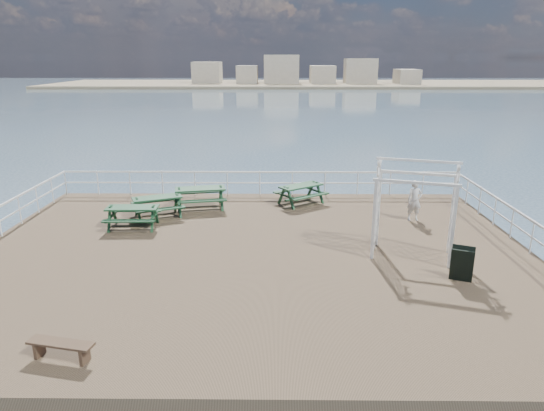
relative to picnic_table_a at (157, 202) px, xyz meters
The scene contains 11 objects.
ground 5.38m from the picnic_table_a, 43.14° to the right, with size 18.00×14.00×0.30m, color brown.
sea_backdrop 131.46m from the picnic_table_a, 82.82° to the left, with size 300.00×300.00×9.20m.
railing 3.98m from the picnic_table_a, 15.77° to the right, with size 17.77×13.76×1.10m.
picnic_table_a is the anchor object (origin of this frame).
picnic_table_b 1.87m from the picnic_table_a, 35.93° to the left, with size 2.32×2.01×0.99m.
picnic_table_c 5.99m from the picnic_table_a, 17.90° to the left, with size 2.42×2.33×0.92m.
picnic_table_d 1.44m from the picnic_table_a, 114.36° to the right, with size 1.89×1.54×0.90m.
flat_bench_near 9.45m from the picnic_table_a, 88.57° to the right, with size 1.45×0.62×0.41m.
trellis_arbor 9.72m from the picnic_table_a, 23.37° to the right, with size 2.76×2.00×3.08m.
sandwich_board 11.32m from the picnic_table_a, 29.92° to the right, with size 0.74×0.66×1.00m.
person 9.92m from the picnic_table_a, ahead, with size 0.57×0.37×1.56m, color silver.
Camera 1 is at (0.77, -14.42, 5.98)m, focal length 32.00 mm.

